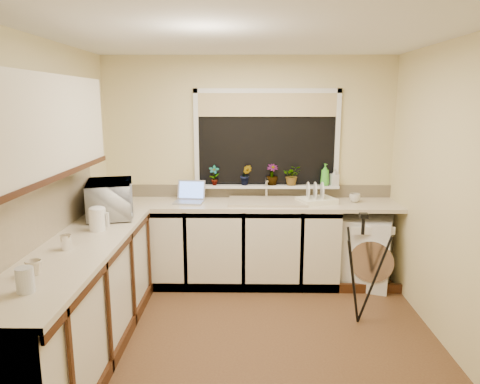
% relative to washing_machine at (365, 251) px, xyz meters
% --- Properties ---
extents(floor, '(3.20, 3.20, 0.00)m').
position_rel_washing_machine_xyz_m(floor, '(-1.26, -1.16, -0.38)').
color(floor, brown).
rests_on(floor, ground).
extents(ceiling, '(3.20, 3.20, 0.00)m').
position_rel_washing_machine_xyz_m(ceiling, '(-1.26, -1.16, 2.07)').
color(ceiling, white).
rests_on(ceiling, ground).
extents(wall_back, '(3.20, 0.00, 3.20)m').
position_rel_washing_machine_xyz_m(wall_back, '(-1.26, 0.34, 0.85)').
color(wall_back, beige).
rests_on(wall_back, ground).
extents(wall_front, '(3.20, 0.00, 3.20)m').
position_rel_washing_machine_xyz_m(wall_front, '(-1.26, -2.66, 0.85)').
color(wall_front, beige).
rests_on(wall_front, ground).
extents(wall_left, '(0.00, 3.00, 3.00)m').
position_rel_washing_machine_xyz_m(wall_left, '(-2.86, -1.16, 0.85)').
color(wall_left, beige).
rests_on(wall_left, ground).
extents(wall_right, '(0.00, 3.00, 3.00)m').
position_rel_washing_machine_xyz_m(wall_right, '(0.34, -1.16, 0.85)').
color(wall_right, beige).
rests_on(wall_right, ground).
extents(base_cabinet_back, '(2.55, 0.60, 0.86)m').
position_rel_washing_machine_xyz_m(base_cabinet_back, '(-1.59, 0.04, 0.05)').
color(base_cabinet_back, silver).
rests_on(base_cabinet_back, floor).
extents(base_cabinet_left, '(0.54, 2.40, 0.86)m').
position_rel_washing_machine_xyz_m(base_cabinet_left, '(-2.56, -1.46, 0.05)').
color(base_cabinet_left, silver).
rests_on(base_cabinet_left, floor).
extents(worktop_back, '(3.20, 0.60, 0.04)m').
position_rel_washing_machine_xyz_m(worktop_back, '(-1.26, 0.04, 0.50)').
color(worktop_back, beige).
rests_on(worktop_back, base_cabinet_back).
extents(worktop_left, '(0.60, 2.40, 0.04)m').
position_rel_washing_machine_xyz_m(worktop_left, '(-2.56, -1.46, 0.50)').
color(worktop_left, beige).
rests_on(worktop_left, base_cabinet_left).
extents(upper_cabinet, '(0.28, 1.90, 0.70)m').
position_rel_washing_machine_xyz_m(upper_cabinet, '(-2.70, -1.61, 1.42)').
color(upper_cabinet, silver).
rests_on(upper_cabinet, wall_left).
extents(splashback_left, '(0.02, 2.40, 0.45)m').
position_rel_washing_machine_xyz_m(splashback_left, '(-2.85, -1.46, 0.75)').
color(splashback_left, beige).
rests_on(splashback_left, wall_left).
extents(splashback_back, '(3.20, 0.02, 0.14)m').
position_rel_washing_machine_xyz_m(splashback_back, '(-1.26, 0.33, 0.59)').
color(splashback_back, beige).
rests_on(splashback_back, wall_back).
extents(window_glass, '(1.50, 0.02, 1.00)m').
position_rel_washing_machine_xyz_m(window_glass, '(-1.06, 0.32, 1.17)').
color(window_glass, black).
rests_on(window_glass, wall_back).
extents(window_blind, '(1.50, 0.02, 0.25)m').
position_rel_washing_machine_xyz_m(window_blind, '(-1.06, 0.30, 1.55)').
color(window_blind, tan).
rests_on(window_blind, wall_back).
extents(windowsill, '(1.60, 0.14, 0.03)m').
position_rel_washing_machine_xyz_m(windowsill, '(-1.06, 0.27, 0.66)').
color(windowsill, white).
rests_on(windowsill, wall_back).
extents(sink, '(0.82, 0.46, 0.03)m').
position_rel_washing_machine_xyz_m(sink, '(-1.06, 0.04, 0.54)').
color(sink, tan).
rests_on(sink, worktop_back).
extents(faucet, '(0.03, 0.03, 0.24)m').
position_rel_washing_machine_xyz_m(faucet, '(-1.06, 0.22, 0.64)').
color(faucet, silver).
rests_on(faucet, worktop_back).
extents(washing_machine, '(0.68, 0.67, 0.75)m').
position_rel_washing_machine_xyz_m(washing_machine, '(0.00, 0.00, 0.00)').
color(washing_machine, silver).
rests_on(washing_machine, floor).
extents(laptop, '(0.33, 0.31, 0.22)m').
position_rel_washing_machine_xyz_m(laptop, '(-1.89, 0.08, 0.58)').
color(laptop, '#9999A1').
rests_on(laptop, worktop_back).
extents(kettle, '(0.14, 0.14, 0.18)m').
position_rel_washing_machine_xyz_m(kettle, '(-2.54, -1.01, 0.62)').
color(kettle, white).
rests_on(kettle, worktop_left).
extents(dish_rack, '(0.45, 0.40, 0.06)m').
position_rel_washing_machine_xyz_m(dish_rack, '(-0.54, 0.02, 0.55)').
color(dish_rack, white).
rests_on(dish_rack, worktop_back).
extents(tripod, '(0.58, 0.58, 1.02)m').
position_rel_washing_machine_xyz_m(tripod, '(-0.27, -0.86, 0.13)').
color(tripod, black).
rests_on(tripod, floor).
extents(glass_jug, '(0.10, 0.10, 0.15)m').
position_rel_washing_machine_xyz_m(glass_jug, '(-2.54, -2.25, 0.60)').
color(glass_jug, silver).
rests_on(glass_jug, worktop_left).
extents(steel_jar, '(0.08, 0.08, 0.11)m').
position_rel_washing_machine_xyz_m(steel_jar, '(-2.61, -1.51, 0.58)').
color(steel_jar, white).
rests_on(steel_jar, worktop_left).
extents(microwave, '(0.54, 0.68, 0.33)m').
position_rel_washing_machine_xyz_m(microwave, '(-2.56, -0.54, 0.69)').
color(microwave, white).
rests_on(microwave, worktop_left).
extents(plant_a, '(0.12, 0.08, 0.22)m').
position_rel_washing_machine_xyz_m(plant_a, '(-1.64, 0.24, 0.79)').
color(plant_a, '#999999').
rests_on(plant_a, windowsill).
extents(plant_b, '(0.13, 0.11, 0.23)m').
position_rel_washing_machine_xyz_m(plant_b, '(-1.29, 0.25, 0.79)').
color(plant_b, '#999999').
rests_on(plant_b, windowsill).
extents(plant_c, '(0.14, 0.14, 0.23)m').
position_rel_washing_machine_xyz_m(plant_c, '(-1.00, 0.27, 0.79)').
color(plant_c, '#999999').
rests_on(plant_c, windowsill).
extents(plant_d, '(0.20, 0.18, 0.22)m').
position_rel_washing_machine_xyz_m(plant_d, '(-0.78, 0.26, 0.79)').
color(plant_d, '#999999').
rests_on(plant_d, windowsill).
extents(soap_bottle_green, '(0.11, 0.12, 0.24)m').
position_rel_washing_machine_xyz_m(soap_bottle_green, '(-0.42, 0.24, 0.80)').
color(soap_bottle_green, green).
rests_on(soap_bottle_green, windowsill).
extents(soap_bottle_clear, '(0.10, 0.10, 0.19)m').
position_rel_washing_machine_xyz_m(soap_bottle_clear, '(-0.31, 0.26, 0.77)').
color(soap_bottle_clear, '#999999').
rests_on(soap_bottle_clear, windowsill).
extents(cup_back, '(0.13, 0.13, 0.09)m').
position_rel_washing_machine_xyz_m(cup_back, '(-0.12, 0.08, 0.57)').
color(cup_back, beige).
rests_on(cup_back, worktop_back).
extents(cup_left, '(0.13, 0.13, 0.09)m').
position_rel_washing_machine_xyz_m(cup_left, '(-2.62, -1.99, 0.57)').
color(cup_left, beige).
rests_on(cup_left, worktop_left).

